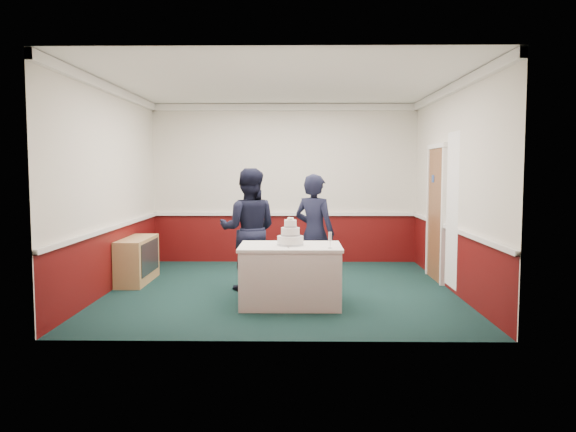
{
  "coord_description": "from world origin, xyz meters",
  "views": [
    {
      "loc": [
        0.21,
        -8.17,
        1.78
      ],
      "look_at": [
        0.1,
        -0.1,
        1.1
      ],
      "focal_mm": 35.0,
      "sensor_mm": 36.0,
      "label": 1
    }
  ],
  "objects_px": {
    "wedding_cake": "(290,237)",
    "person_woman": "(314,233)",
    "sideboard": "(137,260)",
    "champagne_flute": "(330,237)",
    "cake_table": "(290,275)",
    "cake_knife": "(288,247)",
    "person_man": "(249,229)"
  },
  "relations": [
    {
      "from": "champagne_flute",
      "to": "sideboard",
      "type": "bearing_deg",
      "value": 149.34
    },
    {
      "from": "sideboard",
      "to": "cake_knife",
      "type": "height_order",
      "value": "cake_knife"
    },
    {
      "from": "wedding_cake",
      "to": "champagne_flute",
      "type": "bearing_deg",
      "value": -29.25
    },
    {
      "from": "cake_table",
      "to": "wedding_cake",
      "type": "height_order",
      "value": "wedding_cake"
    },
    {
      "from": "cake_knife",
      "to": "champagne_flute",
      "type": "xyz_separation_m",
      "value": [
        0.53,
        -0.08,
        0.14
      ]
    },
    {
      "from": "cake_table",
      "to": "cake_knife",
      "type": "bearing_deg",
      "value": -98.53
    },
    {
      "from": "cake_knife",
      "to": "person_man",
      "type": "bearing_deg",
      "value": 109.48
    },
    {
      "from": "person_man",
      "to": "person_woman",
      "type": "xyz_separation_m",
      "value": [
        0.96,
        -0.14,
        -0.04
      ]
    },
    {
      "from": "sideboard",
      "to": "champagne_flute",
      "type": "bearing_deg",
      "value": -30.66
    },
    {
      "from": "sideboard",
      "to": "person_man",
      "type": "bearing_deg",
      "value": -16.47
    },
    {
      "from": "cake_table",
      "to": "wedding_cake",
      "type": "distance_m",
      "value": 0.5
    },
    {
      "from": "wedding_cake",
      "to": "sideboard",
      "type": "bearing_deg",
      "value": 149.06
    },
    {
      "from": "wedding_cake",
      "to": "person_man",
      "type": "xyz_separation_m",
      "value": [
        -0.62,
        0.92,
        -0.01
      ]
    },
    {
      "from": "cake_table",
      "to": "person_man",
      "type": "bearing_deg",
      "value": 124.09
    },
    {
      "from": "sideboard",
      "to": "person_woman",
      "type": "xyz_separation_m",
      "value": [
        2.76,
        -0.67,
        0.5
      ]
    },
    {
      "from": "cake_knife",
      "to": "person_woman",
      "type": "distance_m",
      "value": 1.05
    },
    {
      "from": "wedding_cake",
      "to": "person_woman",
      "type": "relative_size",
      "value": 0.21
    },
    {
      "from": "cake_knife",
      "to": "person_man",
      "type": "distance_m",
      "value": 1.27
    },
    {
      "from": "cake_knife",
      "to": "person_man",
      "type": "xyz_separation_m",
      "value": [
        -0.59,
        1.12,
        0.1
      ]
    },
    {
      "from": "wedding_cake",
      "to": "person_woman",
      "type": "height_order",
      "value": "person_woman"
    },
    {
      "from": "person_woman",
      "to": "sideboard",
      "type": "bearing_deg",
      "value": 17.88
    },
    {
      "from": "cake_table",
      "to": "wedding_cake",
      "type": "bearing_deg",
      "value": 90.0
    },
    {
      "from": "cake_table",
      "to": "person_woman",
      "type": "distance_m",
      "value": 0.96
    },
    {
      "from": "wedding_cake",
      "to": "person_woman",
      "type": "bearing_deg",
      "value": 66.49
    },
    {
      "from": "sideboard",
      "to": "cake_table",
      "type": "xyz_separation_m",
      "value": [
        2.42,
        -1.45,
        0.05
      ]
    },
    {
      "from": "wedding_cake",
      "to": "champagne_flute",
      "type": "height_order",
      "value": "wedding_cake"
    },
    {
      "from": "cake_table",
      "to": "cake_knife",
      "type": "distance_m",
      "value": 0.44
    },
    {
      "from": "cake_table",
      "to": "wedding_cake",
      "type": "relative_size",
      "value": 3.63
    },
    {
      "from": "cake_knife",
      "to": "sideboard",
      "type": "bearing_deg",
      "value": 136.96
    },
    {
      "from": "sideboard",
      "to": "person_man",
      "type": "xyz_separation_m",
      "value": [
        1.8,
        -0.53,
        0.54
      ]
    },
    {
      "from": "person_woman",
      "to": "person_man",
      "type": "bearing_deg",
      "value": 23.17
    },
    {
      "from": "cake_knife",
      "to": "champagne_flute",
      "type": "relative_size",
      "value": 1.07
    }
  ]
}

